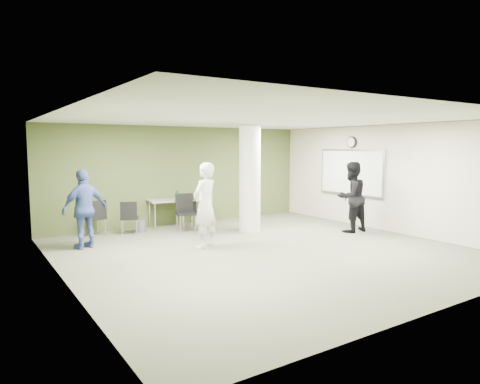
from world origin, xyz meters
TOP-DOWN VIEW (x-y plane):
  - floor at (0.00, 0.00)m, footprint 8.00×8.00m
  - ceiling at (0.00, 0.00)m, footprint 8.00×8.00m
  - wall_back at (0.00, 4.00)m, footprint 8.00×2.80m
  - wall_left at (-4.00, 0.00)m, footprint 0.02×8.00m
  - wall_right_cream at (4.00, 0.00)m, footprint 0.02×8.00m
  - column at (1.00, 2.00)m, footprint 0.56×0.56m
  - whiteboard at (3.92, 1.20)m, footprint 0.05×2.30m
  - wall_clock at (3.92, 1.20)m, footprint 0.06×0.32m
  - folding_table at (-0.33, 3.55)m, footprint 1.72×0.91m
  - wastebasket at (-1.47, 3.45)m, footprint 0.26×0.26m
  - chair_back_left at (-2.59, 3.51)m, footprint 0.56×0.56m
  - chair_back_right at (-1.85, 3.23)m, footprint 0.56×0.56m
  - chair_table_left at (-0.44, 2.90)m, footprint 0.59×0.59m
  - chair_table_right at (-0.21, 3.14)m, footprint 0.57×0.57m
  - woman_white at (-0.89, 0.98)m, footprint 0.81×0.69m
  - man_black at (3.14, 0.44)m, footprint 0.91×0.72m
  - man_blue at (-3.13, 2.35)m, footprint 1.10×0.70m

SIDE VIEW (x-z plane):
  - floor at x=0.00m, z-range 0.00..0.00m
  - wastebasket at x=-1.47m, z-range 0.00..0.30m
  - chair_back_right at x=-1.85m, z-range 0.07..0.93m
  - chair_table_right at x=-0.21m, z-range 0.07..0.97m
  - chair_back_left at x=-2.59m, z-range 0.08..0.99m
  - chair_table_left at x=-0.44m, z-range 0.08..1.07m
  - folding_table at x=-0.33m, z-range 0.22..1.25m
  - man_blue at x=-3.13m, z-range 0.00..1.74m
  - man_black at x=3.14m, z-range 0.00..1.84m
  - woman_white at x=-0.89m, z-range 0.00..1.88m
  - wall_back at x=0.00m, z-range 1.39..1.41m
  - wall_left at x=-4.00m, z-range 0.00..2.80m
  - wall_right_cream at x=4.00m, z-range 0.00..2.80m
  - column at x=1.00m, z-range 0.00..2.80m
  - whiteboard at x=3.92m, z-range 0.85..2.15m
  - wall_clock at x=3.92m, z-range 2.19..2.51m
  - ceiling at x=0.00m, z-range 2.80..2.80m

